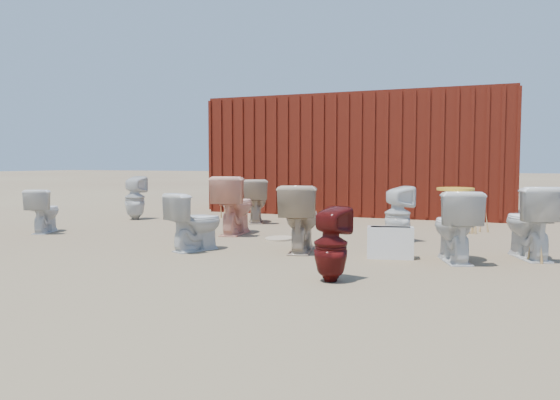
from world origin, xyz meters
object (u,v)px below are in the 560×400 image
at_px(toilet_front_maroon, 331,244).
at_px(toilet_back_beige_left, 255,201).
at_px(toilet_front_pink, 234,205).
at_px(toilet_back_a, 135,198).
at_px(toilet_front_c, 195,222).
at_px(toilet_front_a, 44,211).
at_px(loose_tank, 390,243).
at_px(toilet_front_e, 530,222).
at_px(toilet_back_e, 398,214).
at_px(toilet_back_beige_right, 300,218).
at_px(shipping_container, 363,155).
at_px(toilet_back_yellowlid, 455,226).

bearing_deg(toilet_front_maroon, toilet_back_beige_left, -42.86).
relative_size(toilet_front_pink, toilet_back_a, 1.07).
height_order(toilet_front_c, toilet_back_a, toilet_back_a).
height_order(toilet_front_a, loose_tank, toilet_front_a).
relative_size(toilet_front_a, loose_tank, 1.31).
bearing_deg(toilet_back_a, toilet_front_e, 160.36).
height_order(toilet_front_pink, toilet_back_e, toilet_front_pink).
bearing_deg(toilet_front_a, toilet_back_beige_left, -157.66).
height_order(toilet_front_a, toilet_back_beige_right, toilet_back_beige_right).
bearing_deg(toilet_front_maroon, shipping_container, -64.29).
height_order(toilet_back_beige_left, loose_tank, toilet_back_beige_left).
bearing_deg(toilet_back_beige_left, toilet_front_maroon, 97.70).
relative_size(toilet_front_pink, toilet_back_beige_right, 1.08).
distance_m(toilet_front_e, toilet_back_beige_left, 4.78).
bearing_deg(loose_tank, toilet_front_a, 165.13).
bearing_deg(toilet_front_c, toilet_back_yellowlid, -149.88).
distance_m(toilet_front_a, toilet_back_e, 5.20).
bearing_deg(toilet_back_yellowlid, toilet_back_beige_left, -55.68).
bearing_deg(toilet_back_beige_right, toilet_back_yellowlid, 168.18).
distance_m(toilet_back_yellowlid, loose_tank, 0.70).
xyz_separation_m(shipping_container, toilet_front_maroon, (1.39, -6.77, -0.87)).
bearing_deg(shipping_container, toilet_front_a, -124.78).
relative_size(toilet_front_e, toilet_back_e, 1.07).
height_order(toilet_front_maroon, toilet_back_yellowlid, toilet_back_yellowlid).
relative_size(toilet_front_maroon, toilet_back_a, 0.83).
distance_m(toilet_front_a, toilet_front_c, 3.03).
xyz_separation_m(toilet_front_a, toilet_front_pink, (2.73, 0.94, 0.10)).
relative_size(shipping_container, toilet_back_yellowlid, 7.86).
relative_size(toilet_front_pink, toilet_back_beige_left, 1.12).
relative_size(toilet_front_maroon, toilet_back_beige_left, 0.87).
bearing_deg(toilet_front_pink, toilet_front_maroon, 124.01).
distance_m(toilet_front_maroon, toilet_back_a, 6.11).
xyz_separation_m(toilet_front_maroon, toilet_front_e, (1.68, 1.95, 0.07)).
relative_size(toilet_front_c, toilet_back_beige_right, 0.87).
bearing_deg(toilet_back_e, toilet_front_e, -162.91).
bearing_deg(toilet_front_pink, toilet_back_beige_left, -84.13).
bearing_deg(toilet_back_yellowlid, loose_tank, -13.71).
relative_size(toilet_front_c, toilet_back_yellowlid, 0.91).
height_order(toilet_front_c, toilet_back_e, toilet_back_e).
xyz_separation_m(toilet_front_pink, toilet_back_e, (2.37, 0.10, -0.06)).
bearing_deg(toilet_front_pink, toilet_front_e, 163.87).
height_order(toilet_front_maroon, toilet_back_beige_left, toilet_back_beige_left).
distance_m(toilet_front_a, toilet_front_e, 6.67).
bearing_deg(shipping_container, toilet_front_pink, -101.66).
relative_size(toilet_front_pink, toilet_front_c, 1.23).
distance_m(shipping_container, toilet_front_e, 5.77).
height_order(shipping_container, toilet_front_e, shipping_container).
bearing_deg(toilet_back_a, shipping_container, -143.46).
distance_m(toilet_front_maroon, toilet_back_beige_right, 1.63).
bearing_deg(toilet_back_beige_right, toilet_front_c, 5.80).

